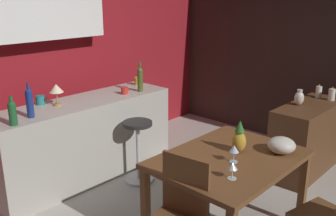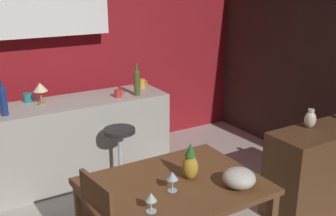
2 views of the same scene
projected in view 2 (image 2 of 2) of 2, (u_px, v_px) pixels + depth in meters
wall_kitchen_back at (51, 44)px, 4.50m from camera, size 5.20×0.33×2.60m
wall_side_right at (329, 57)px, 4.35m from camera, size 0.10×4.40×2.60m
dining_table at (174, 195)px, 2.78m from camera, size 1.24×0.92×0.74m
kitchen_counter at (73, 141)px, 4.23m from camera, size 2.10×0.60×0.90m
sideboard_cabinet at (320, 169)px, 3.69m from camera, size 1.10×0.44×0.82m
bar_stool at (121, 158)px, 3.99m from camera, size 0.34×0.34×0.70m
wine_glass_left at (151, 198)px, 2.39m from camera, size 0.07×0.07×0.13m
wine_glass_right at (172, 177)px, 2.63m from camera, size 0.08×0.08×0.14m
pineapple_centerpiece at (190, 164)px, 2.79m from camera, size 0.12×0.12×0.28m
fruit_bowl at (239, 178)px, 2.69m from camera, size 0.23×0.23×0.14m
wine_bottle_olive at (137, 81)px, 4.27m from camera, size 0.07×0.07×0.36m
wine_bottle_cobalt at (3, 100)px, 3.63m from camera, size 0.07×0.07×0.33m
cup_mustard at (142, 83)px, 4.62m from camera, size 0.11×0.08×0.10m
cup_teal at (28, 98)px, 4.07m from camera, size 0.13×0.09×0.09m
cup_red at (118, 93)px, 4.23m from camera, size 0.11×0.08×0.08m
counter_lamp at (40, 88)px, 3.94m from camera, size 0.15×0.15×0.23m
vase_ceramic_ivory at (310, 119)px, 3.56m from camera, size 0.10×0.10×0.18m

